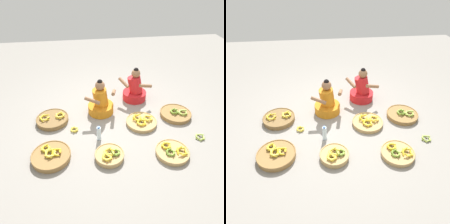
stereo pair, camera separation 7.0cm
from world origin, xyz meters
TOP-DOWN VIEW (x-y plane):
  - ground_plane at (0.00, 0.00)m, footprint 10.00×10.00m
  - vendor_woman_front at (-0.17, 0.30)m, footprint 0.66×0.55m
  - vendor_woman_behind at (0.62, 0.70)m, footprint 0.69×0.55m
  - banana_basket_near_vendor at (-1.07, -0.84)m, footprint 0.63×0.63m
  - banana_basket_mid_left at (1.33, -0.03)m, footprint 0.62×0.62m
  - banana_basket_near_bicycle at (0.58, -0.18)m, footprint 0.60×0.60m
  - banana_basket_back_left at (0.89, -1.01)m, footprint 0.55×0.55m
  - banana_basket_mid_right at (-1.14, 0.11)m, footprint 0.62×0.62m
  - banana_basket_front_center at (-0.14, -0.95)m, footprint 0.48×0.48m
  - loose_bananas_back_center at (-0.71, -0.22)m, footprint 0.17×0.17m
  - loose_bananas_front_left at (1.52, -0.72)m, footprint 0.19×0.19m
  - water_bottle at (-0.27, -0.51)m, footprint 0.08×0.08m

SIDE VIEW (x-z plane):
  - ground_plane at x=0.00m, z-range 0.00..0.00m
  - loose_bananas_front_left at x=1.52m, z-range -0.01..0.06m
  - loose_bananas_back_center at x=-0.71m, z-range -0.01..0.06m
  - banana_basket_near_bicycle at x=0.58m, z-range -0.03..0.12m
  - banana_basket_back_left at x=0.89m, z-range -0.03..0.12m
  - banana_basket_mid_left at x=1.33m, z-range -0.03..0.12m
  - banana_basket_mid_right at x=-1.14m, z-range -0.03..0.14m
  - banana_basket_near_vendor at x=-1.07m, z-range -0.03..0.14m
  - banana_basket_front_center at x=-0.14m, z-range -0.02..0.14m
  - water_bottle at x=-0.27m, z-range -0.01..0.28m
  - vendor_woman_front at x=-0.17m, z-range -0.14..0.62m
  - vendor_woman_behind at x=0.62m, z-range -0.14..0.62m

